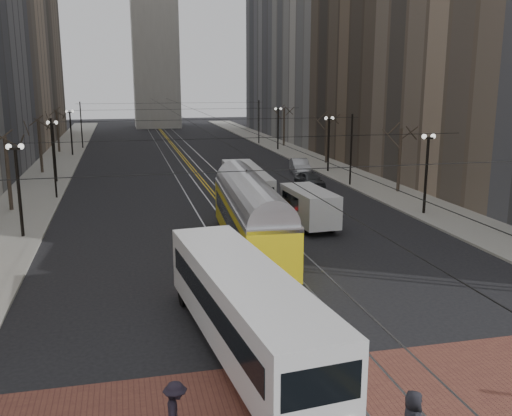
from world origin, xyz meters
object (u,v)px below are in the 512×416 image
transit_bus (245,312)px  sedan_silver (300,166)px  sedan_grey (310,179)px  streetcar (251,222)px  pedestrian_d (176,412)px  rear_bus (246,187)px  cargo_van (309,208)px

transit_bus → sedan_silver: bearing=63.6°
transit_bus → sedan_grey: bearing=61.4°
transit_bus → sedan_silver: size_ratio=2.64×
streetcar → pedestrian_d: size_ratio=8.05×
sedan_grey → sedan_silver: bearing=74.2°
transit_bus → sedan_silver: transit_bus is taller
rear_bus → sedan_grey: bearing=43.6°
sedan_grey → pedestrian_d: (-15.47, -34.92, 0.17)m
transit_bus → cargo_van: bearing=58.3°
cargo_van → pedestrian_d: 23.84m
rear_bus → cargo_van: 7.93m
streetcar → sedan_silver: bearing=70.2°
streetcar → pedestrian_d: (-5.89, -16.95, -0.77)m
cargo_van → sedan_grey: 14.46m
transit_bus → sedan_grey: (12.58, 30.29, -0.85)m
streetcar → transit_bus: bearing=-100.1°
transit_bus → cargo_van: 18.41m
streetcar → rear_bus: bearing=82.5°
cargo_van → sedan_grey: (4.62, 13.70, -0.55)m
transit_bus → pedestrian_d: transit_bus is taller
sedan_grey → pedestrian_d: size_ratio=2.41×
transit_bus → streetcar: size_ratio=0.89×
rear_bus → cargo_van: size_ratio=1.94×
cargo_van → streetcar: bearing=-142.1°
sedan_grey → pedestrian_d: 38.19m
pedestrian_d → sedan_silver: bearing=-21.1°
transit_bus → rear_bus: (5.30, 24.06, -0.12)m
streetcar → sedan_grey: (9.58, 17.97, -0.94)m
transit_bus → streetcar: streetcar is taller
rear_bus → pedestrian_d: rear_bus is taller
sedan_silver → rear_bus: bearing=-113.8°
sedan_silver → pedestrian_d: bearing=-103.1°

